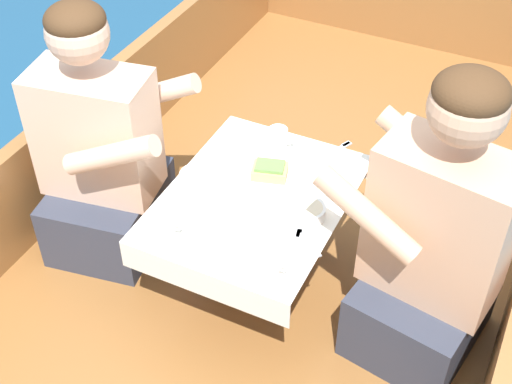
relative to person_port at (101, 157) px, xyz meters
name	(u,v)px	position (x,y,z in m)	size (l,w,h in m)	color
ground_plane	(265,322)	(0.58, 0.12, -0.73)	(60.00, 60.00, 0.00)	navy
boat_deck	(266,294)	(0.58, 0.12, -0.56)	(1.80, 3.74, 0.34)	brown
gunwale_port	(66,155)	(-0.29, 0.12, -0.18)	(0.06, 3.74, 0.42)	#936033
bow_coaming	(416,0)	(0.58, 1.96, -0.15)	(1.68, 0.06, 0.48)	#936033
cockpit_table	(256,207)	(0.58, 0.04, -0.04)	(0.57, 0.74, 0.40)	#B2B2B7
person_port	(101,157)	(0.00, 0.00, 0.00)	(0.57, 0.51, 0.97)	#333847
person_starboard	(434,247)	(1.17, 0.05, 0.03)	(0.57, 0.51, 1.03)	#333847
plate_sandwich	(271,177)	(0.59, 0.14, 0.02)	(0.22, 0.22, 0.01)	white
plate_bread	(221,233)	(0.56, -0.17, 0.02)	(0.18, 0.18, 0.01)	white
sandwich	(271,171)	(0.59, 0.14, 0.04)	(0.13, 0.11, 0.05)	tan
bowl_port_near	(327,187)	(0.78, 0.16, 0.03)	(0.11, 0.11, 0.04)	white
bowl_starboard_near	(308,211)	(0.77, 0.02, 0.03)	(0.11, 0.11, 0.04)	white
bowl_center_far	(265,211)	(0.65, -0.03, 0.03)	(0.12, 0.12, 0.04)	white
bowl_port_far	(198,178)	(0.38, 0.02, 0.03)	(0.12, 0.12, 0.04)	white
coffee_cup_port	(278,137)	(0.53, 0.32, 0.05)	(0.10, 0.07, 0.07)	white
coffee_cup_starboard	(165,223)	(0.40, -0.23, 0.05)	(0.09, 0.06, 0.07)	white
coffee_cup_center	(268,263)	(0.76, -0.24, 0.04)	(0.10, 0.07, 0.06)	white
utensil_fork_starboard	(336,150)	(0.73, 0.38, 0.01)	(0.09, 0.16, 0.00)	silver
utensil_fork_port	(295,245)	(0.79, -0.11, 0.01)	(0.06, 0.17, 0.00)	silver
utensil_knife_port	(307,238)	(0.81, -0.07, 0.01)	(0.14, 0.12, 0.00)	silver
utensil_spoon_port	(185,209)	(0.41, -0.12, 0.01)	(0.12, 0.14, 0.01)	silver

